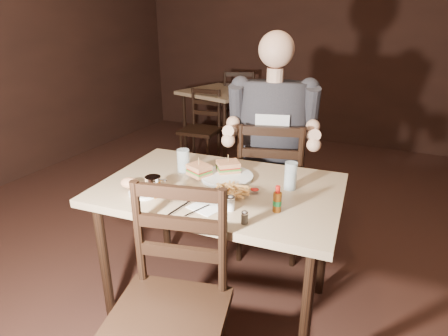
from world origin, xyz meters
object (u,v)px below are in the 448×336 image
at_px(chair_far, 270,187).
at_px(side_plate, 145,193).
at_px(main_table, 220,200).
at_px(bg_chair_far, 239,106).
at_px(glass_right, 291,176).
at_px(bg_table, 222,98).
at_px(hot_sauce, 277,199).
at_px(glass_left, 183,161).
at_px(syrup_dispenser, 153,186).
at_px(bg_chair_near, 200,130).
at_px(chair_near, 166,320).
at_px(dinner_plate, 227,177).
at_px(diner, 273,115).

height_order(chair_far, side_plate, chair_far).
distance_m(main_table, bg_chair_far, 3.24).
bearing_deg(main_table, glass_right, 19.33).
relative_size(bg_table, glass_right, 6.96).
xyz_separation_m(chair_far, hot_sauce, (0.30, -0.81, 0.34)).
bearing_deg(bg_table, glass_left, -69.19).
xyz_separation_m(glass_right, hot_sauce, (0.01, -0.25, -0.01)).
bearing_deg(syrup_dispenser, bg_chair_far, 101.66).
xyz_separation_m(main_table, hot_sauce, (0.35, -0.14, 0.14)).
xyz_separation_m(chair_far, bg_chair_near, (-1.22, 1.24, -0.07)).
xyz_separation_m(bg_chair_near, side_plate, (0.88, -2.16, 0.35)).
xyz_separation_m(main_table, bg_chair_near, (-1.17, 1.91, -0.27)).
relative_size(glass_left, hot_sauce, 1.04).
xyz_separation_m(chair_far, glass_left, (-0.32, -0.59, 0.34)).
bearing_deg(chair_far, main_table, 69.96).
relative_size(bg_table, bg_chair_near, 1.16).
bearing_deg(hot_sauce, glass_right, 93.00).
bearing_deg(hot_sauce, chair_near, -117.27).
relative_size(bg_chair_far, dinner_plate, 3.46).
xyz_separation_m(hot_sauce, syrup_dispenser, (-0.59, -0.10, -0.01)).
distance_m(bg_table, side_plate, 2.85).
bearing_deg(syrup_dispenser, bg_table, 104.69).
distance_m(dinner_plate, syrup_dispenser, 0.41).
height_order(main_table, bg_table, same).
bearing_deg(main_table, diner, 84.05).
height_order(chair_near, bg_chair_near, chair_near).
xyz_separation_m(glass_right, side_plate, (-0.62, -0.36, -0.07)).
bearing_deg(hot_sauce, bg_chair_far, 115.71).
height_order(bg_table, hot_sauce, hot_sauce).
height_order(bg_chair_far, dinner_plate, bg_chair_far).
xyz_separation_m(bg_table, hot_sauce, (1.52, -2.60, 0.15)).
height_order(bg_chair_far, glass_right, bg_chair_far).
bearing_deg(glass_right, syrup_dispenser, -148.11).
relative_size(bg_chair_far, glass_left, 7.40).
xyz_separation_m(main_table, bg_table, (-1.17, 2.46, -0.01)).
distance_m(chair_far, glass_right, 0.72).
bearing_deg(diner, hot_sauce, -85.46).
xyz_separation_m(chair_far, glass_right, (0.28, -0.56, 0.35)).
bearing_deg(chair_far, chair_near, 75.66).
distance_m(diner, side_plate, 0.97).
relative_size(bg_chair_near, side_plate, 5.76).
distance_m(bg_chair_near, diner, 1.88).
height_order(bg_table, chair_near, chair_near).
distance_m(chair_near, hot_sauce, 0.67).
bearing_deg(diner, bg_table, 108.23).
relative_size(bg_table, side_plate, 6.70).
relative_size(bg_table, chair_near, 1.01).
xyz_separation_m(bg_table, side_plate, (0.88, -2.71, 0.10)).
xyz_separation_m(bg_chair_near, syrup_dispenser, (0.93, -2.15, 0.40)).
distance_m(glass_right, hot_sauce, 0.25).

